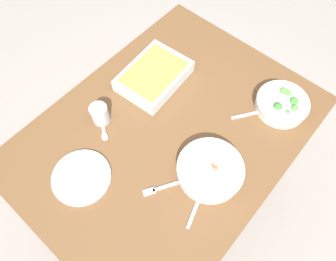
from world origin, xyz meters
TOP-DOWN VIEW (x-y plane):
  - ground_plane at (0.00, 0.00)m, footprint 6.00×6.00m
  - dining_table at (0.00, 0.00)m, footprint 1.20×0.90m
  - stew_bowl at (0.04, 0.24)m, footprint 0.25×0.25m
  - broccoli_bowl at (-0.39, 0.28)m, footprint 0.22×0.22m
  - baking_dish at (-0.15, -0.21)m, footprint 0.32×0.24m
  - drink_cup at (0.14, -0.24)m, footprint 0.07×0.07m
  - side_plate at (0.36, -0.11)m, footprint 0.22×0.22m
  - spoon_by_stew at (0.14, 0.27)m, footprint 0.17×0.07m
  - spoon_by_broccoli at (-0.31, 0.22)m, footprint 0.16×0.11m
  - spoon_spare at (0.16, -0.20)m, footprint 0.12×0.15m
  - fork_on_table at (0.19, 0.14)m, footprint 0.16×0.11m

SIDE VIEW (x-z plane):
  - ground_plane at x=0.00m, z-range 0.00..0.00m
  - dining_table at x=0.00m, z-range 0.28..1.02m
  - fork_on_table at x=0.19m, z-range 0.74..0.75m
  - spoon_by_stew at x=0.14m, z-range 0.74..0.75m
  - spoon_by_broccoli at x=-0.31m, z-range 0.74..0.75m
  - spoon_spare at x=0.16m, z-range 0.74..0.75m
  - side_plate at x=0.36m, z-range 0.74..0.75m
  - broccoli_bowl at x=-0.39m, z-range 0.74..0.80m
  - stew_bowl at x=0.04m, z-range 0.74..0.80m
  - baking_dish at x=-0.15m, z-range 0.74..0.80m
  - drink_cup at x=0.14m, z-range 0.74..0.82m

